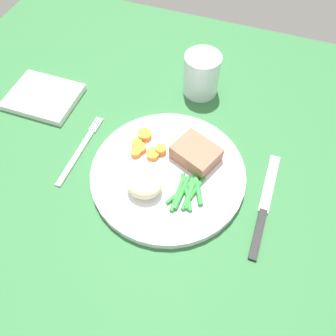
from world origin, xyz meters
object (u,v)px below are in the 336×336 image
object	(u,v)px
water_glass	(201,77)
napkin	(44,97)
dinner_plate	(168,174)
meat_portion	(196,153)
knife	(264,206)
fork	(80,150)

from	to	relation	value
water_glass	napkin	xyz separation A→B (cm)	(-29.66, -13.43, -3.01)
napkin	dinner_plate	bearing A→B (deg)	-16.56
meat_portion	knife	size ratio (longest dim) A/B	0.37
knife	water_glass	distance (cm)	29.32
meat_portion	knife	bearing A→B (deg)	-18.50
dinner_plate	knife	world-z (taller)	dinner_plate
dinner_plate	napkin	size ratio (longest dim) A/B	1.94
dinner_plate	fork	bearing A→B (deg)	-179.15
napkin	fork	bearing A→B (deg)	-35.07
meat_portion	napkin	size ratio (longest dim) A/B	0.54
dinner_plate	meat_portion	size ratio (longest dim) A/B	3.59
fork	water_glass	world-z (taller)	water_glass
water_glass	napkin	world-z (taller)	water_glass
fork	water_glass	size ratio (longest dim) A/B	1.91
dinner_plate	knife	bearing A→B (deg)	-0.95
water_glass	dinner_plate	bearing A→B (deg)	-87.64
fork	dinner_plate	bearing A→B (deg)	3.65
meat_portion	napkin	bearing A→B (deg)	171.93
fork	knife	world-z (taller)	knife
knife	water_glass	world-z (taller)	water_glass
meat_portion	fork	bearing A→B (deg)	-167.85
knife	napkin	distance (cm)	48.67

